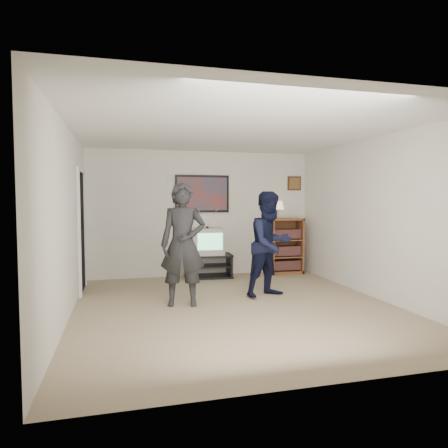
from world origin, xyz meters
name	(u,v)px	position (x,y,z in m)	size (l,w,h in m)	color
room_shell	(230,219)	(0.00, 0.35, 1.25)	(4.51, 5.00, 2.51)	#8D7759
media_stand	(208,266)	(0.07, 2.23, 0.23)	(0.94, 0.56, 0.46)	black
crt_television	(207,241)	(0.05, 2.23, 0.72)	(0.61, 0.52, 0.52)	#A1A09C
bookshelf	(285,246)	(1.72, 2.28, 0.57)	(0.70, 0.40, 1.15)	brown
table_lamp	(279,210)	(1.56, 2.27, 1.33)	(0.23, 0.23, 0.36)	#F7EABB
person_tall	(183,244)	(-0.72, 0.29, 0.89)	(0.65, 0.43, 1.78)	black
person_short	(270,244)	(0.70, 0.50, 0.83)	(0.81, 0.63, 1.67)	black
controller_left	(181,219)	(-0.72, 0.48, 1.25)	(0.04, 0.13, 0.04)	white
controller_right	(267,230)	(0.71, 0.68, 1.04)	(0.03, 0.11, 0.03)	white
poster	(202,194)	(0.00, 2.48, 1.65)	(1.10, 0.03, 0.75)	black
air_vent	(175,178)	(-0.55, 2.48, 1.95)	(0.28, 0.02, 0.14)	white
small_picture	(294,183)	(2.00, 2.48, 1.88)	(0.30, 0.03, 0.30)	#3A1E12
doorway	(81,232)	(-2.23, 1.60, 1.00)	(0.03, 0.85, 2.00)	black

